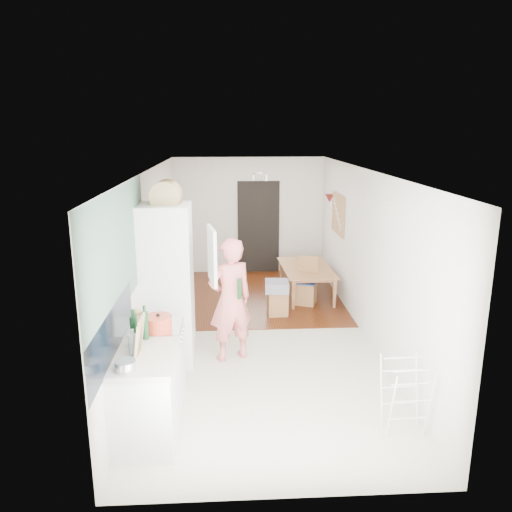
{
  "coord_description": "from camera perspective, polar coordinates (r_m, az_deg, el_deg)",
  "views": [
    {
      "loc": [
        -0.45,
        -7.1,
        3.08
      ],
      "look_at": [
        -0.04,
        0.2,
        1.2
      ],
      "focal_mm": 35.0,
      "sensor_mm": 36.0,
      "label": 1
    }
  ],
  "objects": [
    {
      "name": "floor",
      "position": [
        7.76,
        0.38,
        -9.01
      ],
      "size": [
        3.2,
        7.0,
        0.01
      ],
      "primitive_type": "cube",
      "color": "beige",
      "rests_on": "ground"
    },
    {
      "name": "wall_sconce",
      "position": [
        9.95,
        8.4,
        6.54
      ],
      "size": [
        0.18,
        0.18,
        0.16
      ],
      "primitive_type": "cone",
      "color": "maroon",
      "rests_on": "room_shell"
    },
    {
      "name": "chopping_boards",
      "position": [
        5.03,
        -13.18,
        -8.99
      ],
      "size": [
        0.09,
        0.29,
        0.39
      ],
      "primitive_type": null,
      "rotation": [
        0.0,
        0.0,
        -0.18
      ],
      "color": "tan",
      "rests_on": "worktop"
    },
    {
      "name": "pinboard",
      "position": [
        9.36,
        9.39,
        4.78
      ],
      "size": [
        0.03,
        0.9,
        0.7
      ],
      "primitive_type": "cube",
      "color": "tan",
      "rests_on": "room_shell"
    },
    {
      "name": "cooker_top",
      "position": [
        5.8,
        -11.51,
        -8.01
      ],
      "size": [
        0.6,
        0.6,
        0.04
      ],
      "primitive_type": "cube",
      "color": "silver",
      "rests_on": "room_shell"
    },
    {
      "name": "dining_table",
      "position": [
        9.47,
        5.92,
        -3.17
      ],
      "size": [
        0.81,
        1.39,
        0.48
      ],
      "primitive_type": "imported",
      "rotation": [
        0.0,
        0.0,
        1.61
      ],
      "color": "#925736",
      "rests_on": "floor"
    },
    {
      "name": "wood_floor_overlay",
      "position": [
        9.48,
        -0.33,
        -4.54
      ],
      "size": [
        3.2,
        3.3,
        0.01
      ],
      "primitive_type": "cube",
      "color": "#572112",
      "rests_on": "room_shell"
    },
    {
      "name": "base_cabinet",
      "position": [
        5.34,
        -12.4,
        -15.76
      ],
      "size": [
        0.6,
        0.9,
        0.86
      ],
      "primitive_type": "cube",
      "color": "white",
      "rests_on": "room_shell"
    },
    {
      "name": "dining_chair",
      "position": [
        8.97,
        5.73,
        -2.91
      ],
      "size": [
        0.46,
        0.46,
        0.85
      ],
      "primitive_type": null,
      "rotation": [
        0.0,
        0.0,
        -0.37
      ],
      "color": "#925736",
      "rests_on": "floor"
    },
    {
      "name": "tile_splashback",
      "position": [
        5.07,
        -16.05,
        -8.57
      ],
      "size": [
        0.02,
        1.9,
        0.5
      ],
      "primitive_type": "cube",
      "color": "black",
      "rests_on": "room_shell"
    },
    {
      "name": "sage_wall_panel",
      "position": [
        5.37,
        -15.37,
        0.62
      ],
      "size": [
        0.02,
        3.0,
        1.3
      ],
      "primitive_type": "cube",
      "color": "slate",
      "rests_on": "room_shell"
    },
    {
      "name": "doorway_recess",
      "position": [
        10.81,
        0.28,
        3.28
      ],
      "size": [
        0.9,
        0.04,
        2.0
      ],
      "primitive_type": "cube",
      "color": "black",
      "rests_on": "room_shell"
    },
    {
      "name": "worktop",
      "position": [
        5.12,
        -12.68,
        -11.3
      ],
      "size": [
        0.62,
        0.92,
        0.06
      ],
      "primitive_type": "cube",
      "color": "beige",
      "rests_on": "room_shell"
    },
    {
      "name": "stool",
      "position": [
        8.49,
        2.46,
        -5.36
      ],
      "size": [
        0.34,
        0.34,
        0.43
      ],
      "primitive_type": null,
      "rotation": [
        0.0,
        0.0,
        0.04
      ],
      "color": "#925736",
      "rests_on": "floor"
    },
    {
      "name": "drying_rack",
      "position": [
        5.55,
        16.63,
        -15.21
      ],
      "size": [
        0.42,
        0.38,
        0.79
      ],
      "primitive_type": null,
      "rotation": [
        0.0,
        0.0,
        0.05
      ],
      "color": "white",
      "rests_on": "floor"
    },
    {
      "name": "red_casserole",
      "position": [
        5.61,
        -11.1,
        -7.59
      ],
      "size": [
        0.31,
        0.31,
        0.18
      ],
      "primitive_type": "cylinder",
      "rotation": [
        0.0,
        0.0,
        0.03
      ],
      "color": "#CC4128",
      "rests_on": "cooker_top"
    },
    {
      "name": "fridge_interior",
      "position": [
        6.53,
        -7.6,
        0.69
      ],
      "size": [
        0.02,
        0.52,
        0.66
      ],
      "primitive_type": "cube",
      "color": "white",
      "rests_on": "room_shell"
    },
    {
      "name": "fridge_door",
      "position": [
        6.22,
        -5.05,
        0.08
      ],
      "size": [
        0.14,
        0.56,
        0.7
      ],
      "primitive_type": "cube",
      "rotation": [
        0.0,
        0.0,
        -1.4
      ],
      "color": "white",
      "rests_on": "room_shell"
    },
    {
      "name": "person",
      "position": [
        6.67,
        -2.96,
        -3.78
      ],
      "size": [
        0.87,
        0.74,
        2.01
      ],
      "primitive_type": "imported",
      "rotation": [
        0.0,
        0.0,
        3.56
      ],
      "color": "#E9746E",
      "rests_on": "floor"
    },
    {
      "name": "pepper_mill_back",
      "position": [
        5.54,
        -13.41,
        -7.67
      ],
      "size": [
        0.07,
        0.07,
        0.23
      ],
      "primitive_type": "cylinder",
      "rotation": [
        0.0,
        0.0,
        -0.12
      ],
      "color": "tan",
      "rests_on": "worktop"
    },
    {
      "name": "range_cooker",
      "position": [
        5.99,
        -11.28,
        -12.09
      ],
      "size": [
        0.6,
        0.6,
        0.88
      ],
      "primitive_type": "cube",
      "color": "white",
      "rests_on": "room_shell"
    },
    {
      "name": "bottle_a",
      "position": [
        5.29,
        -13.78,
        -8.32
      ],
      "size": [
        0.09,
        0.09,
        0.31
      ],
      "primitive_type": "cylinder",
      "rotation": [
        0.0,
        0.0,
        -0.3
      ],
      "color": "#163C1C",
      "rests_on": "worktop"
    },
    {
      "name": "pepper_mill_front",
      "position": [
        5.57,
        -12.94,
        -7.67
      ],
      "size": [
        0.06,
        0.06,
        0.21
      ],
      "primitive_type": "cylinder",
      "rotation": [
        0.0,
        0.0,
        0.1
      ],
      "color": "tan",
      "rests_on": "worktop"
    },
    {
      "name": "room_shell",
      "position": [
        7.35,
        0.4,
        -0.04
      ],
      "size": [
        3.2,
        7.0,
        2.5
      ],
      "primitive_type": null,
      "color": "silver",
      "rests_on": "ground"
    },
    {
      "name": "grey_drape",
      "position": [
        8.36,
        2.4,
        -3.48
      ],
      "size": [
        0.41,
        0.41,
        0.18
      ],
      "primitive_type": "cube",
      "rotation": [
        0.0,
        0.0,
        -0.06
      ],
      "color": "gray",
      "rests_on": "stool"
    },
    {
      "name": "fridge_housing",
      "position": [
        6.69,
        -10.12,
        -3.3
      ],
      "size": [
        0.66,
        0.66,
        2.15
      ],
      "primitive_type": "cube",
      "color": "white",
      "rests_on": "room_shell"
    },
    {
      "name": "bottle_c",
      "position": [
        5.11,
        -13.88,
        -9.77
      ],
      "size": [
        0.1,
        0.1,
        0.21
      ],
      "primitive_type": "cylinder",
      "rotation": [
        0.0,
        0.0,
        0.26
      ],
      "color": "silver",
      "rests_on": "worktop"
    },
    {
      "name": "held_bottle",
      "position": [
        6.5,
        -1.91,
        -3.76
      ],
      "size": [
        0.06,
        0.06,
        0.27
      ],
      "primitive_type": "cylinder",
      "color": "#163C1C",
      "rests_on": "person"
    },
    {
      "name": "bread_bin",
      "position": [
        6.49,
        -10.25,
        6.86
      ],
      "size": [
        0.46,
        0.44,
        0.21
      ],
      "primitive_type": null,
      "rotation": [
        0.0,
        0.0,
        -0.16
      ],
      "color": "tan",
      "rests_on": "fridge_housing"
    },
    {
      "name": "steel_pan",
      "position": [
        4.83,
        -14.67,
        -12.04
      ],
      "size": [
        0.22,
        0.22,
        0.1
      ],
      "primitive_type": "cylinder",
      "rotation": [
        0.0,
        0.0,
        0.16
      ],
      "color": "silver",
      "rests_on": "worktop"
    },
    {
      "name": "bottle_b",
      "position": [
        5.42,
        -12.54,
        -7.76
      ],
      "size": [
        0.07,
        0.07,
        0.3
      ],
      "primitive_type": "cylinder",
      "rotation": [
        0.0,
        0.0,
        -0.03
      ],
      "color": "#163C1C",
      "rests_on": "worktop"
    },
    {
      "name": "pinboard_frame",
      "position": [
        9.35,
        9.3,
        4.78
      ],
      "size": [
        0.0,
        0.94,
        0.74
      ],
      "primitive_type": "cube",
      "color": "#925736",
      "rests_on": "room_shell"
    }
  ]
}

